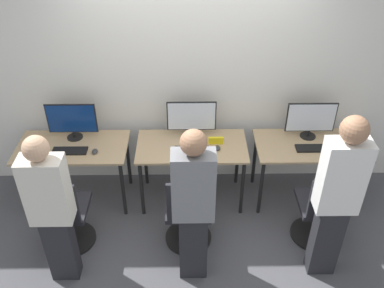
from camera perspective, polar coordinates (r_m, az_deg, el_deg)
name	(u,v)px	position (r m, az deg, el deg)	size (l,w,h in m)	color
ground_plane	(192,216)	(4.80, 0.02, -9.54)	(20.00, 20.00, 0.00)	#4C4C51
wall_back	(191,71)	(4.59, -0.10, 9.75)	(12.00, 0.05, 2.80)	silver
desk_left	(73,153)	(4.77, -15.56, -1.13)	(1.18, 0.62, 0.74)	tan
monitor_left	(72,120)	(4.73, -15.73, 3.07)	(0.53, 0.17, 0.42)	black
keyboard_left	(70,151)	(4.64, -15.99, -0.89)	(0.36, 0.13, 0.02)	black
mouse_left	(95,151)	(4.56, -12.83, -0.97)	(0.06, 0.09, 0.03)	#333333
office_chair_left	(65,217)	(4.42, -16.52, -9.34)	(0.48, 0.48, 0.92)	black
person_left	(51,208)	(3.83, -18.26, -8.09)	(0.36, 0.21, 1.59)	#232328
desk_center	(192,152)	(4.61, -0.03, -1.05)	(1.18, 0.62, 0.74)	tan
monitor_center	(192,118)	(4.60, -0.06, 3.51)	(0.53, 0.17, 0.42)	black
keyboard_center	(192,150)	(4.47, -0.01, -0.82)	(0.36, 0.13, 0.02)	black
mouse_center	(218,148)	(4.50, 3.42, -0.52)	(0.06, 0.09, 0.03)	#333333
office_chair_center	(188,216)	(4.26, -0.51, -9.52)	(0.48, 0.48, 0.92)	black
person_center	(193,204)	(3.64, 0.18, -7.97)	(0.36, 0.21, 1.63)	#232328
desk_right	(310,151)	(4.79, 15.42, -0.90)	(1.18, 0.62, 0.74)	tan
monitor_right	(311,119)	(4.75, 15.57, 3.21)	(0.53, 0.17, 0.42)	black
keyboard_right	(313,148)	(4.68, 15.83, -0.55)	(0.36, 0.13, 0.02)	black
mouse_right	(336,149)	(4.72, 18.66, -0.67)	(0.06, 0.09, 0.03)	#333333
office_chair_right	(321,212)	(4.48, 16.77, -8.72)	(0.48, 0.48, 0.92)	black
person_right	(337,195)	(3.84, 18.81, -6.45)	(0.36, 0.23, 1.72)	#232328
placard_center	(216,140)	(4.57, 3.21, 0.48)	(0.16, 0.03, 0.08)	yellow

